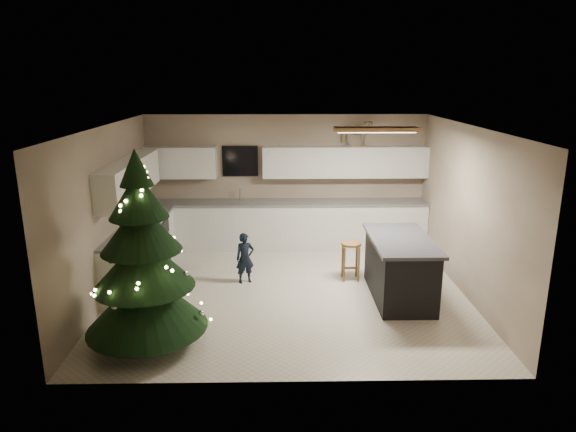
% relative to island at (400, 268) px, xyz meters
% --- Properties ---
extents(ground_plane, '(5.50, 5.50, 0.00)m').
position_rel_island_xyz_m(ground_plane, '(-1.70, 0.24, -0.48)').
color(ground_plane, beige).
extents(room_shell, '(5.52, 5.02, 2.61)m').
position_rel_island_xyz_m(room_shell, '(-1.68, 0.24, 1.27)').
color(room_shell, tan).
rests_on(room_shell, ground_plane).
extents(cabinetry, '(5.50, 3.20, 2.00)m').
position_rel_island_xyz_m(cabinetry, '(-2.61, 1.88, 0.28)').
color(cabinetry, silver).
rests_on(cabinetry, ground_plane).
extents(island, '(0.90, 1.70, 0.95)m').
position_rel_island_xyz_m(island, '(0.00, 0.00, 0.00)').
color(island, black).
rests_on(island, ground_plane).
extents(bar_stool, '(0.34, 0.34, 0.65)m').
position_rel_island_xyz_m(bar_stool, '(-0.65, 0.73, 0.01)').
color(bar_stool, '#906034').
rests_on(bar_stool, ground_plane).
extents(christmas_tree, '(1.57, 1.51, 2.51)m').
position_rel_island_xyz_m(christmas_tree, '(-3.52, -1.36, 0.55)').
color(christmas_tree, '#3F2816').
rests_on(christmas_tree, ground_plane).
extents(toddler, '(0.36, 0.29, 0.84)m').
position_rel_island_xyz_m(toddler, '(-2.41, 0.64, -0.06)').
color(toddler, black).
rests_on(toddler, ground_plane).
extents(rocking_horse, '(0.61, 0.33, 0.52)m').
position_rel_island_xyz_m(rocking_horse, '(-0.34, 2.56, 1.79)').
color(rocking_horse, '#906034').
rests_on(rocking_horse, cabinetry).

